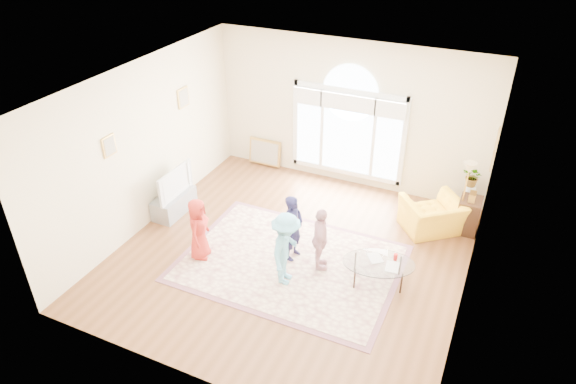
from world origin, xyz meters
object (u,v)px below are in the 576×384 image
at_px(area_rug, 290,263).
at_px(armchair, 432,216).
at_px(television, 172,182).
at_px(coffee_table, 379,263).
at_px(tv_console, 174,203).

xyz_separation_m(area_rug, armchair, (2.06, 2.06, 0.33)).
bearing_deg(television, area_rug, -10.54).
xyz_separation_m(area_rug, coffee_table, (1.54, 0.16, 0.39)).
height_order(tv_console, coffee_table, coffee_table).
xyz_separation_m(tv_console, television, (0.01, -0.00, 0.51)).
height_order(area_rug, coffee_table, coffee_table).
distance_m(television, coffee_table, 4.40).
bearing_deg(area_rug, coffee_table, 5.87).
distance_m(area_rug, armchair, 2.93).
bearing_deg(area_rug, tv_console, 169.49).
relative_size(tv_console, television, 0.95).
distance_m(tv_console, coffee_table, 4.40).
height_order(tv_console, armchair, armchair).
distance_m(tv_console, television, 0.51).
relative_size(television, coffee_table, 0.77).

